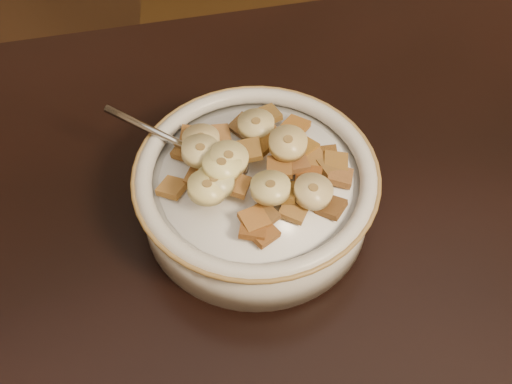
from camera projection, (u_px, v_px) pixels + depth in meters
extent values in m
cube|color=#341F0C|center=(273.00, 33.00, 1.08)|extent=(0.53, 0.53, 1.03)
cylinder|color=silver|center=(256.00, 197.00, 0.55)|extent=(0.19, 0.19, 0.05)
cylinder|color=white|center=(256.00, 180.00, 0.53)|extent=(0.16, 0.16, 0.00)
ellipsoid|color=#A7A7A7|center=(222.00, 164.00, 0.54)|extent=(0.06, 0.06, 0.01)
cube|color=brown|center=(263.00, 233.00, 0.49)|extent=(0.03, 0.03, 0.01)
cube|color=brown|center=(249.00, 150.00, 0.52)|extent=(0.02, 0.02, 0.01)
cube|color=olive|center=(243.00, 126.00, 0.56)|extent=(0.03, 0.03, 0.01)
cube|color=#925C19|center=(210.00, 175.00, 0.51)|extent=(0.02, 0.02, 0.01)
cube|color=#9D611A|center=(227.00, 162.00, 0.52)|extent=(0.02, 0.02, 0.01)
cube|color=#975B1D|center=(262.00, 143.00, 0.53)|extent=(0.03, 0.03, 0.01)
cube|color=brown|center=(308.00, 177.00, 0.52)|extent=(0.03, 0.03, 0.01)
cube|color=brown|center=(263.00, 216.00, 0.50)|extent=(0.03, 0.03, 0.01)
cube|color=#985C2C|center=(340.00, 176.00, 0.53)|extent=(0.03, 0.03, 0.01)
cube|color=brown|center=(331.00, 207.00, 0.51)|extent=(0.03, 0.03, 0.01)
cube|color=brown|center=(268.00, 115.00, 0.56)|extent=(0.02, 0.02, 0.01)
cube|color=brown|center=(335.00, 163.00, 0.53)|extent=(0.03, 0.03, 0.01)
cube|color=brown|center=(253.00, 228.00, 0.49)|extent=(0.03, 0.03, 0.01)
cube|color=brown|center=(326.00, 157.00, 0.54)|extent=(0.02, 0.02, 0.01)
cube|color=#99511F|center=(188.00, 148.00, 0.55)|extent=(0.03, 0.03, 0.01)
cube|color=brown|center=(315.00, 160.00, 0.53)|extent=(0.03, 0.03, 0.01)
cube|color=#985E28|center=(186.00, 151.00, 0.54)|extent=(0.03, 0.03, 0.01)
cube|color=brown|center=(282.00, 193.00, 0.51)|extent=(0.03, 0.03, 0.01)
cube|color=#986418|center=(304.00, 148.00, 0.54)|extent=(0.03, 0.03, 0.01)
cube|color=olive|center=(236.00, 185.00, 0.51)|extent=(0.03, 0.03, 0.01)
cube|color=brown|center=(262.00, 127.00, 0.56)|extent=(0.02, 0.02, 0.01)
cube|color=brown|center=(295.00, 163.00, 0.52)|extent=(0.02, 0.02, 0.01)
cube|color=olive|center=(199.00, 177.00, 0.52)|extent=(0.03, 0.03, 0.01)
cube|color=#986431|center=(294.00, 209.00, 0.50)|extent=(0.03, 0.03, 0.01)
cube|color=brown|center=(331.00, 168.00, 0.53)|extent=(0.02, 0.02, 0.01)
cube|color=brown|center=(254.00, 220.00, 0.49)|extent=(0.02, 0.02, 0.01)
cube|color=brown|center=(218.00, 136.00, 0.55)|extent=(0.02, 0.02, 0.01)
cube|color=brown|center=(205.00, 159.00, 0.53)|extent=(0.03, 0.03, 0.01)
cube|color=brown|center=(296.00, 126.00, 0.56)|extent=(0.03, 0.03, 0.01)
cube|color=brown|center=(280.00, 167.00, 0.51)|extent=(0.03, 0.03, 0.01)
cube|color=brown|center=(192.00, 137.00, 0.55)|extent=(0.03, 0.03, 0.01)
cube|color=brown|center=(172.00, 188.00, 0.52)|extent=(0.03, 0.03, 0.01)
cylinder|color=beige|center=(313.00, 191.00, 0.50)|extent=(0.04, 0.03, 0.01)
cylinder|color=#EBC97E|center=(201.00, 140.00, 0.53)|extent=(0.04, 0.04, 0.01)
cylinder|color=beige|center=(201.00, 151.00, 0.51)|extent=(0.04, 0.04, 0.01)
cylinder|color=#DBC376|center=(229.00, 159.00, 0.51)|extent=(0.04, 0.04, 0.02)
cylinder|color=#F6EAA2|center=(222.00, 165.00, 0.50)|extent=(0.04, 0.04, 0.02)
cylinder|color=#E1BE72|center=(288.00, 143.00, 0.51)|extent=(0.04, 0.04, 0.01)
cylinder|color=#E4D980|center=(270.00, 188.00, 0.49)|extent=(0.04, 0.04, 0.02)
cylinder|color=#C8C079|center=(215.00, 181.00, 0.50)|extent=(0.04, 0.04, 0.01)
cylinder|color=#E3D472|center=(207.00, 187.00, 0.49)|extent=(0.04, 0.04, 0.01)
cylinder|color=beige|center=(256.00, 125.00, 0.54)|extent=(0.04, 0.04, 0.01)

